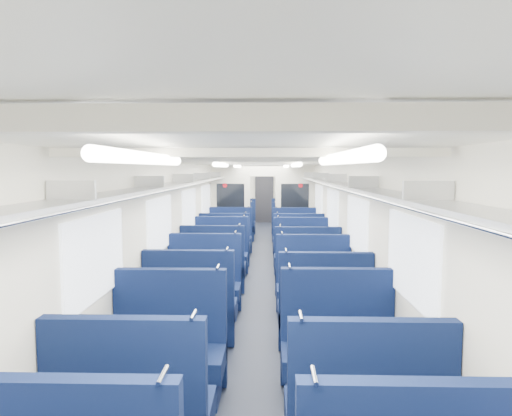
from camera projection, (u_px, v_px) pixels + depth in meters
floor at (261, 274)px, 9.13m from camera, size 2.80×18.00×0.01m
ceiling at (261, 161)px, 8.92m from camera, size 2.80×18.00×0.01m
wall_left at (194, 218)px, 9.07m from camera, size 0.02×18.00×2.35m
dado_left at (195, 257)px, 9.14m from camera, size 0.03×17.90×0.70m
wall_right at (329, 219)px, 8.99m from camera, size 0.02×18.00×2.35m
dado_right at (328, 258)px, 9.07m from camera, size 0.03×17.90×0.70m
wall_far at (264, 194)px, 17.99m from camera, size 2.80×0.02×2.35m
luggage_rack_left at (202, 180)px, 8.99m from camera, size 0.36×17.40×0.18m
luggage_rack_right at (320, 180)px, 8.93m from camera, size 0.36×17.40×0.18m
windows at (261, 209)px, 8.55m from camera, size 2.78×15.60×0.75m
ceiling_fittings at (261, 164)px, 8.67m from camera, size 2.70×16.06×0.11m
end_door at (264, 198)px, 17.95m from camera, size 0.75×0.06×2.00m
bulkhead at (263, 204)px, 11.92m from camera, size 2.80×0.10×2.35m
seat_6 at (168, 357)px, 4.23m from camera, size 1.12×0.62×1.25m
seat_7 at (338, 356)px, 4.25m from camera, size 1.12×0.62×1.25m
seat_8 at (191, 313)px, 5.53m from camera, size 1.12×0.62×1.25m
seat_9 at (323, 316)px, 5.40m from camera, size 1.12×0.62×1.25m
seat_10 at (204, 289)px, 6.60m from camera, size 1.12×0.62×1.25m
seat_11 at (314, 291)px, 6.49m from camera, size 1.12×0.62×1.25m
seat_12 at (214, 270)px, 7.83m from camera, size 1.12×0.62×1.25m
seat_13 at (307, 273)px, 7.66m from camera, size 1.12×0.62×1.25m
seat_14 at (221, 257)px, 8.98m from camera, size 1.12×0.62×1.25m
seat_15 at (302, 259)px, 8.83m from camera, size 1.12×0.62×1.25m
seat_16 at (225, 249)px, 9.95m from camera, size 1.12×0.62×1.25m
seat_17 at (298, 249)px, 9.88m from camera, size 1.12×0.62×1.25m
seat_18 at (230, 240)px, 11.18m from camera, size 1.12×0.62×1.25m
seat_19 at (295, 241)px, 11.04m from camera, size 1.12×0.62×1.25m
seat_20 at (236, 229)px, 13.31m from camera, size 1.12×0.62×1.25m
seat_21 at (291, 229)px, 13.12m from camera, size 1.12×0.62×1.25m
seat_22 at (238, 224)px, 14.40m from camera, size 1.12×0.62×1.25m
seat_23 at (289, 224)px, 14.44m from camera, size 1.12×0.62×1.25m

